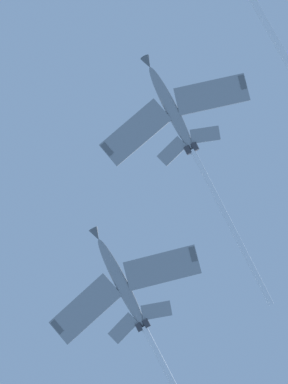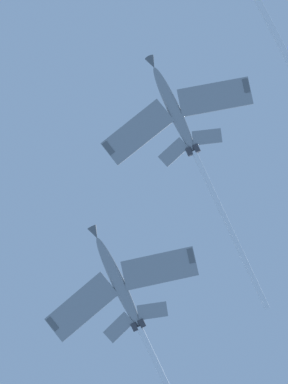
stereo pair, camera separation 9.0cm
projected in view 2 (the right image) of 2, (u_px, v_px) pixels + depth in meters
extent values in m
cylinder|color=white|center=(279.00, 42.00, 96.89)|extent=(16.50, 6.25, 4.61)
ellipsoid|color=gray|center=(174.00, 109.00, 96.67)|extent=(11.92, 5.24, 3.85)
cone|color=#595E60|center=(152.00, 63.00, 97.91)|extent=(2.10, 1.70, 1.51)
ellipsoid|color=black|center=(167.00, 96.00, 97.65)|extent=(3.09, 1.86, 1.47)
cube|color=gray|center=(215.00, 97.00, 96.36)|extent=(4.19, 9.23, 0.95)
cube|color=#595E60|center=(246.00, 86.00, 96.38)|extent=(1.83, 0.82, 0.50)
cube|color=gray|center=(137.00, 132.00, 96.48)|extent=(7.79, 9.52, 0.95)
cube|color=#595E60|center=(109.00, 148.00, 96.59)|extent=(1.88, 1.54, 0.50)
cube|color=gray|center=(207.00, 137.00, 95.72)|extent=(1.80, 3.60, 0.53)
cube|color=gray|center=(173.00, 152.00, 95.77)|extent=(3.57, 3.97, 0.53)
cube|color=#595E60|center=(190.00, 146.00, 97.15)|extent=(2.85, 1.08, 3.24)
cylinder|color=#38383D|center=(196.00, 149.00, 95.49)|extent=(1.34, 1.12, 0.99)
cylinder|color=#38383D|center=(190.00, 152.00, 95.50)|extent=(1.34, 1.12, 0.99)
cylinder|color=white|center=(230.00, 229.00, 93.51)|extent=(19.88, 7.07, 5.10)
ellipsoid|color=gray|center=(118.00, 282.00, 94.53)|extent=(11.86, 5.60, 3.70)
cone|color=#595E60|center=(95.00, 233.00, 95.69)|extent=(2.11, 1.74, 1.49)
ellipsoid|color=black|center=(111.00, 266.00, 95.48)|extent=(3.09, 1.94, 1.44)
cube|color=gray|center=(160.00, 268.00, 94.23)|extent=(4.48, 9.32, 0.91)
cube|color=#595E60|center=(191.00, 256.00, 94.24)|extent=(1.85, 0.88, 0.47)
cube|color=gray|center=(81.00, 307.00, 94.36)|extent=(7.98, 9.46, 0.91)
cube|color=#595E60|center=(53.00, 324.00, 94.47)|extent=(1.87, 1.58, 0.47)
cube|color=gray|center=(152.00, 311.00, 93.64)|extent=(1.92, 3.66, 0.51)
cube|color=gray|center=(119.00, 327.00, 93.69)|extent=(3.63, 3.94, 0.51)
cube|color=#595E60|center=(136.00, 317.00, 95.08)|extent=(2.79, 1.16, 3.22)
cylinder|color=#38383D|center=(142.00, 324.00, 93.42)|extent=(1.34, 1.14, 0.98)
cylinder|color=#38383D|center=(135.00, 327.00, 93.43)|extent=(1.34, 1.14, 0.98)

